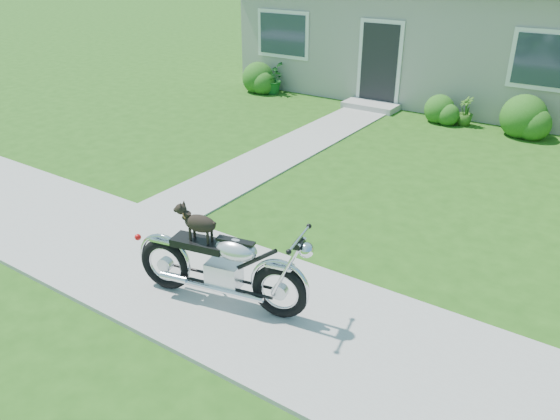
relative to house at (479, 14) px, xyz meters
The scene contains 8 objects.
ground 12.19m from the house, 89.99° to the right, with size 80.00×80.00×0.00m, color #235114.
sidewalk 12.18m from the house, 89.99° to the right, with size 24.00×2.20×0.04m, color #9E9B93.
walkway 7.47m from the house, 102.09° to the right, with size 1.20×8.00×0.03m, color #9E9B93.
house is the anchor object (origin of this frame).
shrub_row 4.29m from the house, 62.58° to the right, with size 11.09×1.19×1.19m.
potted_plant_left 6.00m from the house, 143.12° to the right, with size 0.76×0.65×0.84m, color #16531B.
potted_plant_right 4.01m from the house, 74.28° to the right, with size 0.38×0.38×0.69m, color #2F601A.
motorcycle_with_dog 12.36m from the house, 85.99° to the right, with size 2.20×0.77×1.20m.
Camera 1 is at (4.41, -4.28, 3.85)m, focal length 35.00 mm.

